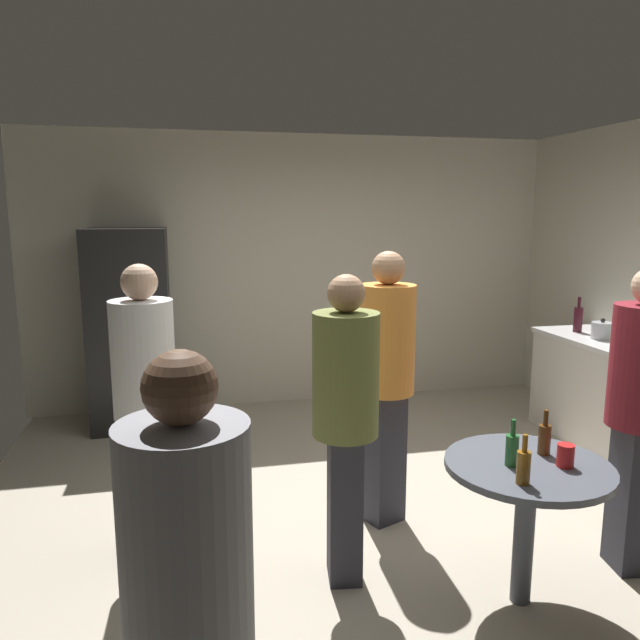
# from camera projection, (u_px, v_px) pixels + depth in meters

# --- Properties ---
(ground_plane) EXTENTS (5.20, 5.20, 0.10)m
(ground_plane) POSITION_uv_depth(u_px,v_px,m) (375.00, 528.00, 3.84)
(ground_plane) COLOR #B2A893
(wall_back) EXTENTS (5.32, 0.06, 2.70)m
(wall_back) POSITION_uv_depth(u_px,v_px,m) (298.00, 271.00, 6.13)
(wall_back) COLOR beige
(wall_back) RESTS_ON ground_plane
(refrigerator) EXTENTS (0.70, 0.68, 1.80)m
(refrigerator) POSITION_uv_depth(u_px,v_px,m) (130.00, 329.00, 5.44)
(refrigerator) COLOR black
(refrigerator) RESTS_ON ground_plane
(kitchen_counter) EXTENTS (0.64, 1.81, 0.90)m
(kitchen_counter) POSITION_uv_depth(u_px,v_px,m) (627.00, 401.00, 4.81)
(kitchen_counter) COLOR beige
(kitchen_counter) RESTS_ON ground_plane
(kettle) EXTENTS (0.24, 0.17, 0.18)m
(kettle) POSITION_uv_depth(u_px,v_px,m) (602.00, 331.00, 4.99)
(kettle) COLOR #B2B2B7
(kettle) RESTS_ON kitchen_counter
(wine_bottle_on_counter) EXTENTS (0.08, 0.08, 0.31)m
(wine_bottle_on_counter) POSITION_uv_depth(u_px,v_px,m) (578.00, 319.00, 5.28)
(wine_bottle_on_counter) COLOR #3F141E
(wine_bottle_on_counter) RESTS_ON kitchen_counter
(beer_bottle_on_counter) EXTENTS (0.06, 0.06, 0.23)m
(beer_bottle_on_counter) POSITION_uv_depth(u_px,v_px,m) (626.00, 334.00, 4.78)
(beer_bottle_on_counter) COLOR #26662D
(beer_bottle_on_counter) RESTS_ON kitchen_counter
(foreground_table) EXTENTS (0.80, 0.80, 0.73)m
(foreground_table) POSITION_uv_depth(u_px,v_px,m) (527.00, 483.00, 2.94)
(foreground_table) COLOR #4C515B
(foreground_table) RESTS_ON ground_plane
(beer_bottle_amber) EXTENTS (0.06, 0.06, 0.23)m
(beer_bottle_amber) POSITION_uv_depth(u_px,v_px,m) (524.00, 466.00, 2.69)
(beer_bottle_amber) COLOR #8C5919
(beer_bottle_amber) RESTS_ON foreground_table
(beer_bottle_brown) EXTENTS (0.06, 0.06, 0.23)m
(beer_bottle_brown) POSITION_uv_depth(u_px,v_px,m) (544.00, 438.00, 3.02)
(beer_bottle_brown) COLOR #593314
(beer_bottle_brown) RESTS_ON foreground_table
(beer_bottle_green) EXTENTS (0.06, 0.06, 0.23)m
(beer_bottle_green) POSITION_uv_depth(u_px,v_px,m) (512.00, 449.00, 2.88)
(beer_bottle_green) COLOR #26662D
(beer_bottle_green) RESTS_ON foreground_table
(plastic_cup_red) EXTENTS (0.08, 0.08, 0.11)m
(plastic_cup_red) POSITION_uv_depth(u_px,v_px,m) (565.00, 455.00, 2.87)
(plastic_cup_red) COLOR red
(plastic_cup_red) RESTS_ON foreground_table
(person_in_orange_shirt) EXTENTS (0.44, 0.44, 1.71)m
(person_in_orange_shirt) POSITION_uv_depth(u_px,v_px,m) (386.00, 367.00, 3.68)
(person_in_orange_shirt) COLOR #2D2D38
(person_in_orange_shirt) RESTS_ON ground_plane
(person_in_gray_shirt) EXTENTS (0.40, 0.40, 1.60)m
(person_in_gray_shirt) POSITION_uv_depth(u_px,v_px,m) (189.00, 601.00, 1.57)
(person_in_gray_shirt) COLOR #2D2D38
(person_in_gray_shirt) RESTS_ON ground_plane
(person_in_olive_shirt) EXTENTS (0.38, 0.38, 1.63)m
(person_in_olive_shirt) POSITION_uv_depth(u_px,v_px,m) (345.00, 407.00, 3.08)
(person_in_olive_shirt) COLOR #2D2D38
(person_in_olive_shirt) RESTS_ON ground_plane
(person_in_white_shirt) EXTENTS (0.38, 0.38, 1.67)m
(person_in_white_shirt) POSITION_uv_depth(u_px,v_px,m) (145.00, 390.00, 3.31)
(person_in_white_shirt) COLOR #2D2D38
(person_in_white_shirt) RESTS_ON ground_plane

